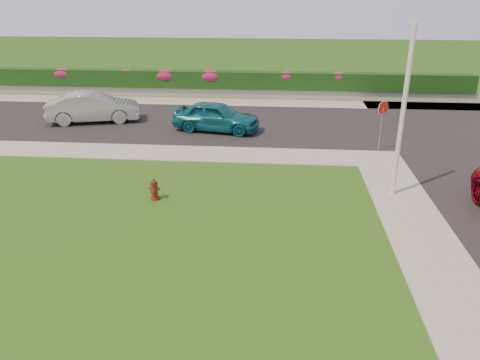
# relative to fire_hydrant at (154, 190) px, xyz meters

# --- Properties ---
(ground) EXTENTS (120.00, 120.00, 0.00)m
(ground) POSITION_rel_fire_hydrant_xyz_m (1.44, -4.21, -0.36)
(ground) COLOR black
(ground) RESTS_ON ground
(street_far) EXTENTS (26.00, 8.00, 0.04)m
(street_far) POSITION_rel_fire_hydrant_xyz_m (-3.56, 9.79, -0.34)
(street_far) COLOR black
(street_far) RESTS_ON ground
(sidewalk_right) EXTENTS (2.00, 20.00, 0.04)m
(sidewalk_right) POSITION_rel_fire_hydrant_xyz_m (8.44, -6.21, -0.34)
(sidewalk_right) COLOR gray
(sidewalk_right) RESTS_ON ground
(sidewalk_far) EXTENTS (24.00, 2.00, 0.04)m
(sidewalk_far) POSITION_rel_fire_hydrant_xyz_m (-4.56, 4.79, -0.34)
(sidewalk_far) COLOR gray
(sidewalk_far) RESTS_ON ground
(curb_corner) EXTENTS (2.00, 2.00, 0.04)m
(curb_corner) POSITION_rel_fire_hydrant_xyz_m (8.44, 4.79, -0.34)
(curb_corner) COLOR gray
(curb_corner) RESTS_ON ground
(sidewalk_beyond) EXTENTS (34.00, 2.00, 0.04)m
(sidewalk_beyond) POSITION_rel_fire_hydrant_xyz_m (0.44, 14.79, -0.34)
(sidewalk_beyond) COLOR gray
(sidewalk_beyond) RESTS_ON ground
(retaining_wall) EXTENTS (34.00, 0.40, 0.60)m
(retaining_wall) POSITION_rel_fire_hydrant_xyz_m (0.44, 16.29, -0.06)
(retaining_wall) COLOR gray
(retaining_wall) RESTS_ON ground
(hedge) EXTENTS (32.00, 0.90, 1.10)m
(hedge) POSITION_rel_fire_hydrant_xyz_m (0.44, 16.39, 0.79)
(hedge) COLOR black
(hedge) RESTS_ON retaining_wall
(fire_hydrant) EXTENTS (0.39, 0.37, 0.75)m
(fire_hydrant) POSITION_rel_fire_hydrant_xyz_m (0.00, 0.00, 0.00)
(fire_hydrant) COLOR #4A1A0B
(fire_hydrant) RESTS_ON ground
(sedan_teal) EXTENTS (4.58, 2.50, 1.48)m
(sedan_teal) POSITION_rel_fire_hydrant_xyz_m (1.03, 8.36, 0.42)
(sedan_teal) COLOR #0D5769
(sedan_teal) RESTS_ON street_far
(sedan_silver) EXTENTS (5.07, 2.89, 1.58)m
(sedan_silver) POSITION_rel_fire_hydrant_xyz_m (-5.76, 9.49, 0.47)
(sedan_silver) COLOR #94979B
(sedan_silver) RESTS_ON street_far
(utility_pole) EXTENTS (0.16, 0.16, 5.78)m
(utility_pole) POSITION_rel_fire_hydrant_xyz_m (8.21, 1.06, 2.53)
(utility_pole) COLOR silver
(utility_pole) RESTS_ON ground
(stop_sign) EXTENTS (0.53, 0.36, 2.28)m
(stop_sign) POSITION_rel_fire_hydrant_xyz_m (8.62, 5.87, 1.31)
(stop_sign) COLOR slate
(stop_sign) RESTS_ON ground
(flower_clump_a) EXTENTS (1.42, 0.91, 0.71)m
(flower_clump_a) POSITION_rel_fire_hydrant_xyz_m (-10.44, 16.29, 1.06)
(flower_clump_a) COLOR #AE1D5B
(flower_clump_a) RESTS_ON hedge
(flower_clump_b) EXTENTS (1.05, 0.68, 0.53)m
(flower_clump_b) POSITION_rel_fire_hydrant_xyz_m (-6.04, 16.29, 1.14)
(flower_clump_b) COLOR #AE1D5B
(flower_clump_b) RESTS_ON hedge
(flower_clump_c) EXTENTS (1.52, 0.98, 0.76)m
(flower_clump_c) POSITION_rel_fire_hydrant_xyz_m (-3.42, 16.29, 1.04)
(flower_clump_c) COLOR #AE1D5B
(flower_clump_c) RESTS_ON hedge
(flower_clump_d) EXTENTS (1.53, 0.99, 0.77)m
(flower_clump_d) POSITION_rel_fire_hydrant_xyz_m (-0.40, 16.29, 1.04)
(flower_clump_d) COLOR #AE1D5B
(flower_clump_d) RESTS_ON hedge
(flower_clump_e) EXTENTS (1.26, 0.81, 0.63)m
(flower_clump_e) POSITION_rel_fire_hydrant_xyz_m (4.54, 16.29, 1.09)
(flower_clump_e) COLOR #AE1D5B
(flower_clump_e) RESTS_ON hedge
(flower_clump_f) EXTENTS (1.20, 0.77, 0.60)m
(flower_clump_f) POSITION_rel_fire_hydrant_xyz_m (7.86, 16.29, 1.11)
(flower_clump_f) COLOR #AE1D5B
(flower_clump_f) RESTS_ON hedge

